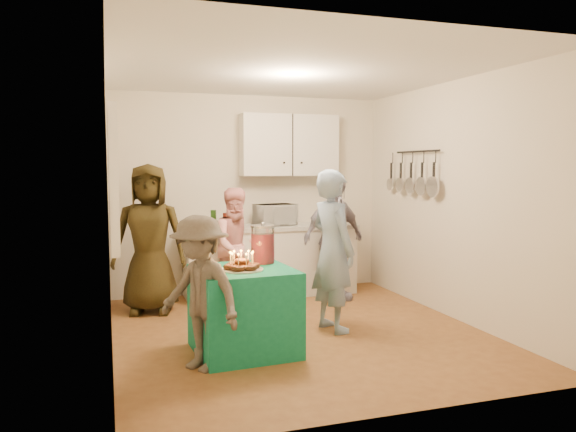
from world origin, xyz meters
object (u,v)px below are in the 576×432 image
object	(u,v)px
counter	(271,262)
child_near_left	(200,293)
woman_back_left	(149,239)
man_birthday	(333,250)
party_table	(244,310)
woman_back_right	(334,238)
punch_jar	(263,245)
woman_back_center	(238,247)
microwave	(275,215)

from	to	relation	value
counter	child_near_left	bearing A→B (deg)	-118.28
woman_back_left	man_birthday	bearing A→B (deg)	-25.90
party_table	woman_back_right	world-z (taller)	woman_back_right
punch_jar	woman_back_right	xyz separation A→B (m)	(1.28, 1.34, -0.15)
counter	woman_back_center	distance (m)	0.72
woman_back_left	microwave	bearing A→B (deg)	25.96
man_birthday	woman_back_center	bearing A→B (deg)	13.51
microwave	woman_back_left	bearing A→B (deg)	-178.66
man_birthday	punch_jar	bearing A→B (deg)	88.24
party_table	man_birthday	xyz separation A→B (m)	(1.02, 0.39, 0.44)
woman_back_right	woman_back_center	bearing A→B (deg)	153.86
party_table	woman_back_left	world-z (taller)	woman_back_left
woman_back_center	party_table	bearing A→B (deg)	-111.42
man_birthday	woman_back_right	xyz separation A→B (m)	(0.50, 1.18, -0.04)
party_table	woman_back_right	xyz separation A→B (m)	(1.53, 1.57, 0.40)
child_near_left	man_birthday	bearing A→B (deg)	79.78
woman_back_left	child_near_left	bearing A→B (deg)	-71.62
punch_jar	woman_back_center	world-z (taller)	woman_back_center
child_near_left	woman_back_right	bearing A→B (deg)	97.80
microwave	punch_jar	xyz separation A→B (m)	(-0.69, -1.89, -0.12)
punch_jar	woman_back_center	xyz separation A→B (m)	(0.10, 1.49, -0.22)
party_table	woman_back_left	bearing A→B (deg)	112.52
punch_jar	party_table	bearing A→B (deg)	-136.32
woman_back_left	woman_back_center	xyz separation A→B (m)	(1.04, 0.03, -0.14)
punch_jar	woman_back_center	distance (m)	1.51
man_birthday	counter	bearing A→B (deg)	-8.51
punch_jar	woman_back_left	world-z (taller)	woman_back_left
woman_back_left	woman_back_center	size ratio (longest dim) A/B	1.20
man_birthday	woman_back_center	world-z (taller)	man_birthday
child_near_left	party_table	bearing A→B (deg)	89.22
counter	man_birthday	distance (m)	1.78
microwave	man_birthday	xyz separation A→B (m)	(0.09, -1.73, -0.23)
woman_back_left	woman_back_center	distance (m)	1.05
child_near_left	woman_back_center	bearing A→B (deg)	122.92
punch_jar	man_birthday	bearing A→B (deg)	11.86
party_table	man_birthday	bearing A→B (deg)	21.11
woman_back_left	counter	bearing A→B (deg)	26.50
woman_back_right	man_birthday	bearing A→B (deg)	-132.28
punch_jar	child_near_left	size ratio (longest dim) A/B	0.27
counter	man_birthday	xyz separation A→B (m)	(0.15, -1.73, 0.39)
party_table	man_birthday	world-z (taller)	man_birthday
woman_back_right	child_near_left	xyz separation A→B (m)	(-1.97, -1.88, -0.14)
punch_jar	microwave	bearing A→B (deg)	70.07
punch_jar	child_near_left	world-z (taller)	child_near_left
party_table	child_near_left	xyz separation A→B (m)	(-0.44, -0.31, 0.26)
microwave	child_near_left	bearing A→B (deg)	-132.95
man_birthday	party_table	bearing A→B (deg)	97.50
woman_back_center	child_near_left	bearing A→B (deg)	-121.27
punch_jar	man_birthday	world-z (taller)	man_birthday
microwave	party_table	distance (m)	2.41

